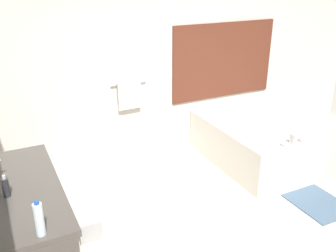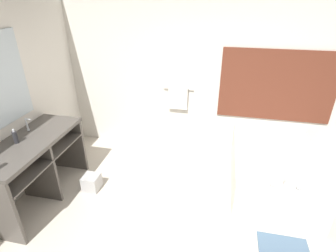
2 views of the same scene
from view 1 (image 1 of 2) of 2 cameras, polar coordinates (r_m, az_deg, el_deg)
name	(u,v)px [view 1 (image 1 of 2)]	position (r m, az deg, el deg)	size (l,w,h in m)	color
ground_plane	(239,245)	(3.96, 10.80, -17.37)	(16.00, 16.00, 0.00)	beige
wall_back_with_blinds	(150,64)	(5.12, -2.74, 9.48)	(7.40, 0.13, 2.70)	silver
vanity_counter	(24,212)	(3.40, -21.05, -12.13)	(0.62, 1.48, 0.92)	#4C4742
bathtub	(253,140)	(5.36, 12.80, -2.13)	(1.09, 1.63, 0.70)	silver
water_bottle_1	(39,219)	(2.63, -19.04, -13.27)	(0.06, 0.06, 0.26)	silver
soap_dispenser	(6,187)	(3.14, -23.49, -8.54)	(0.05, 0.05, 0.18)	#28282D
waste_bin	(88,227)	(4.01, -12.03, -14.87)	(0.22, 0.22, 0.22)	#B2B2B2
bath_mat	(318,203)	(4.78, 21.92, -10.88)	(0.55, 0.65, 0.02)	slate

